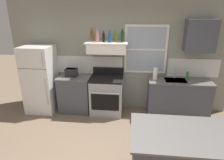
% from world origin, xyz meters
% --- Properties ---
extents(back_wall, '(5.40, 0.11, 2.70)m').
position_xyz_m(back_wall, '(0.03, 2.23, 1.35)').
color(back_wall, gray).
rests_on(back_wall, ground_plane).
extents(refrigerator, '(0.70, 0.72, 1.64)m').
position_xyz_m(refrigerator, '(-1.90, 1.84, 0.82)').
color(refrigerator, white).
rests_on(refrigerator, ground_plane).
extents(counter_left_of_stove, '(0.79, 0.63, 0.91)m').
position_xyz_m(counter_left_of_stove, '(-1.05, 1.90, 0.46)').
color(counter_left_of_stove, '#474C56').
rests_on(counter_left_of_stove, ground_plane).
extents(toaster, '(0.30, 0.20, 0.19)m').
position_xyz_m(toaster, '(-1.12, 1.91, 1.01)').
color(toaster, black).
rests_on(toaster, counter_left_of_stove).
extents(stove_range, '(0.76, 0.69, 1.09)m').
position_xyz_m(stove_range, '(-0.25, 1.86, 0.46)').
color(stove_range, '#9EA0A5').
rests_on(stove_range, ground_plane).
extents(range_hood_shelf, '(0.96, 0.52, 0.24)m').
position_xyz_m(range_hood_shelf, '(-0.25, 1.96, 1.62)').
color(range_hood_shelf, white).
extents(bottle_amber_wine, '(0.07, 0.07, 0.31)m').
position_xyz_m(bottle_amber_wine, '(-0.60, 2.00, 1.88)').
color(bottle_amber_wine, brown).
rests_on(bottle_amber_wine, range_hood_shelf).
extents(bottle_rose_pink, '(0.07, 0.07, 0.28)m').
position_xyz_m(bottle_rose_pink, '(-0.46, 1.90, 1.86)').
color(bottle_rose_pink, '#C67F84').
rests_on(bottle_rose_pink, range_hood_shelf).
extents(bottle_balsamic_dark, '(0.06, 0.06, 0.25)m').
position_xyz_m(bottle_balsamic_dark, '(-0.32, 1.94, 1.85)').
color(bottle_balsamic_dark, black).
rests_on(bottle_balsamic_dark, range_hood_shelf).
extents(bottle_blue_liqueur, '(0.07, 0.07, 0.27)m').
position_xyz_m(bottle_blue_liqueur, '(-0.18, 1.91, 1.86)').
color(bottle_blue_liqueur, '#1E478C').
rests_on(bottle_blue_liqueur, range_hood_shelf).
extents(bottle_olive_oil_square, '(0.06, 0.06, 0.27)m').
position_xyz_m(bottle_olive_oil_square, '(-0.05, 1.99, 1.86)').
color(bottle_olive_oil_square, '#4C601E').
rests_on(bottle_olive_oil_square, range_hood_shelf).
extents(bottle_dark_green_wine, '(0.07, 0.07, 0.30)m').
position_xyz_m(bottle_dark_green_wine, '(0.10, 1.96, 1.87)').
color(bottle_dark_green_wine, '#143819').
rests_on(bottle_dark_green_wine, range_hood_shelf).
extents(counter_right_with_sink, '(1.43, 0.63, 0.91)m').
position_xyz_m(counter_right_with_sink, '(1.45, 1.90, 0.46)').
color(counter_right_with_sink, '#474C56').
rests_on(counter_right_with_sink, ground_plane).
extents(sink_faucet, '(0.03, 0.17, 0.28)m').
position_xyz_m(sink_faucet, '(1.35, 2.00, 1.08)').
color(sink_faucet, silver).
rests_on(sink_faucet, counter_right_with_sink).
extents(paper_towel_roll, '(0.11, 0.11, 0.27)m').
position_xyz_m(paper_towel_roll, '(0.88, 1.90, 1.04)').
color(paper_towel_roll, white).
rests_on(paper_towel_roll, counter_right_with_sink).
extents(dish_soap_bottle, '(0.06, 0.06, 0.18)m').
position_xyz_m(dish_soap_bottle, '(1.63, 2.00, 1.00)').
color(dish_soap_bottle, '#268C3F').
rests_on(dish_soap_bottle, counter_right_with_sink).
extents(upper_cabinet_right, '(0.64, 0.32, 0.70)m').
position_xyz_m(upper_cabinet_right, '(1.80, 2.04, 1.90)').
color(upper_cabinet_right, '#474C56').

